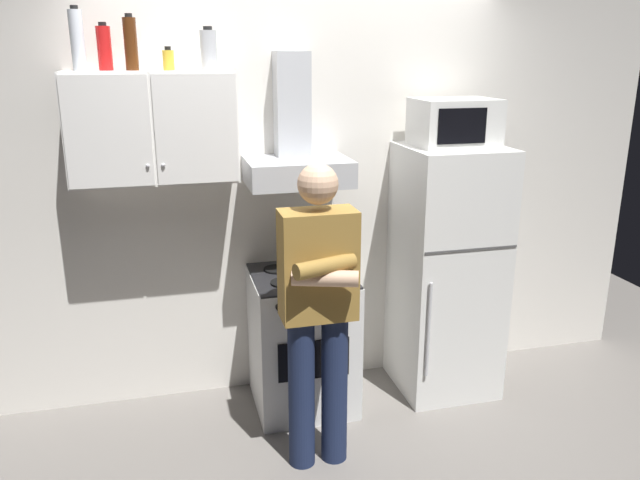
% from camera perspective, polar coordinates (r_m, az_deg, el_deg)
% --- Properties ---
extents(ground_plane, '(7.00, 7.00, 0.00)m').
position_cam_1_polar(ground_plane, '(3.95, 0.00, -16.20)').
color(ground_plane, slate).
extents(back_wall_tiled, '(4.80, 0.10, 2.70)m').
position_cam_1_polar(back_wall_tiled, '(3.97, -2.15, 5.19)').
color(back_wall_tiled, silver).
rests_on(back_wall_tiled, ground_plane).
extents(upper_cabinet, '(0.90, 0.37, 0.60)m').
position_cam_1_polar(upper_cabinet, '(3.60, -14.96, 9.88)').
color(upper_cabinet, white).
extents(stove_oven, '(0.60, 0.62, 0.87)m').
position_cam_1_polar(stove_oven, '(3.93, -1.62, -9.07)').
color(stove_oven, silver).
rests_on(stove_oven, ground_plane).
extents(range_hood, '(0.60, 0.44, 0.75)m').
position_cam_1_polar(range_hood, '(3.70, -2.21, 8.23)').
color(range_hood, '#B7BABF').
extents(refrigerator, '(0.60, 0.62, 1.60)m').
position_cam_1_polar(refrigerator, '(4.09, 11.44, -2.81)').
color(refrigerator, white).
rests_on(refrigerator, ground_plane).
extents(microwave, '(0.48, 0.37, 0.28)m').
position_cam_1_polar(microwave, '(3.90, 12.13, 10.41)').
color(microwave, silver).
rests_on(microwave, refrigerator).
extents(person_standing, '(0.38, 0.33, 1.64)m').
position_cam_1_polar(person_standing, '(3.19, -0.16, -6.22)').
color(person_standing, '#192342').
rests_on(person_standing, ground_plane).
extents(cooking_pot, '(0.29, 0.19, 0.13)m').
position_cam_1_polar(cooking_pot, '(3.66, 0.71, -2.53)').
color(cooking_pot, '#B7BABF').
rests_on(cooking_pot, stove_oven).
extents(bottle_spice_jar, '(0.06, 0.06, 0.12)m').
position_cam_1_polar(bottle_spice_jar, '(3.56, -13.62, 15.65)').
color(bottle_spice_jar, gold).
rests_on(bottle_spice_jar, upper_cabinet).
extents(bottle_vodka_clear, '(0.07, 0.07, 0.32)m').
position_cam_1_polar(bottle_vodka_clear, '(3.60, -21.20, 16.61)').
color(bottle_vodka_clear, silver).
rests_on(bottle_vodka_clear, upper_cabinet).
extents(bottle_rum_dark, '(0.07, 0.07, 0.29)m').
position_cam_1_polar(bottle_rum_dark, '(3.60, -16.84, 16.73)').
color(bottle_rum_dark, '#47230F').
rests_on(bottle_rum_dark, upper_cabinet).
extents(bottle_canister_steel, '(0.09, 0.09, 0.23)m').
position_cam_1_polar(bottle_canister_steel, '(3.60, -10.10, 16.68)').
color(bottle_canister_steel, '#B2B5BA').
rests_on(bottle_canister_steel, upper_cabinet).
extents(bottle_soda_red, '(0.07, 0.07, 0.24)m').
position_cam_1_polar(bottle_soda_red, '(3.63, -19.01, 16.19)').
color(bottle_soda_red, red).
rests_on(bottle_soda_red, upper_cabinet).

